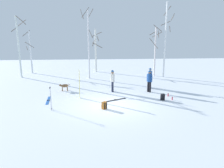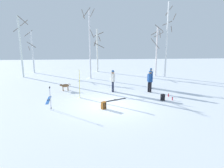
# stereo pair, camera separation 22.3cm
# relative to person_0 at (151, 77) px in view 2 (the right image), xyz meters

# --- Properties ---
(ground_plane) EXTENTS (60.00, 60.00, 0.00)m
(ground_plane) POSITION_rel_person_0_xyz_m (-3.73, -4.10, -0.98)
(ground_plane) COLOR white
(person_0) EXTENTS (0.34, 0.45, 1.72)m
(person_0) POSITION_rel_person_0_xyz_m (0.00, 0.00, 0.00)
(person_0) COLOR black
(person_0) RESTS_ON ground_plane
(person_1) EXTENTS (0.35, 0.44, 1.72)m
(person_1) POSITION_rel_person_0_xyz_m (-0.40, -1.24, 0.00)
(person_1) COLOR black
(person_1) RESTS_ON ground_plane
(person_2) EXTENTS (0.34, 0.52, 1.72)m
(person_2) POSITION_rel_person_0_xyz_m (-3.24, -0.88, 0.00)
(person_2) COLOR #1E2338
(person_2) RESTS_ON ground_plane
(dog) EXTENTS (0.89, 0.33, 0.57)m
(dog) POSITION_rel_person_0_xyz_m (-7.05, -0.26, -0.59)
(dog) COLOR brown
(dog) RESTS_ON ground_plane
(ski_pair_planted_0) EXTENTS (0.03, 0.23, 2.01)m
(ski_pair_planted_0) POSITION_rel_person_0_xyz_m (-5.69, -2.34, 0.02)
(ski_pair_planted_0) COLOR yellow
(ski_pair_planted_0) RESTS_ON ground_plane
(ski_pair_lying_0) EXTENTS (0.38, 1.89, 0.05)m
(ski_pair_lying_0) POSITION_rel_person_0_xyz_m (-7.78, -2.77, -0.97)
(ski_pair_lying_0) COLOR blue
(ski_pair_lying_0) RESTS_ON ground_plane
(ski_pair_lying_1) EXTENTS (1.65, 0.94, 0.05)m
(ski_pair_lying_1) POSITION_rel_person_0_xyz_m (-3.29, -3.15, -0.97)
(ski_pair_lying_1) COLOR black
(ski_pair_lying_1) RESTS_ON ground_plane
(ski_poles_0) EXTENTS (0.07, 0.23, 1.38)m
(ski_poles_0) POSITION_rel_person_0_xyz_m (-7.18, -4.68, -0.24)
(ski_poles_0) COLOR #B2B2BC
(ski_poles_0) RESTS_ON ground_plane
(backpack_0) EXTENTS (0.34, 0.35, 0.44)m
(backpack_0) POSITION_rel_person_0_xyz_m (-4.11, -4.81, -0.77)
(backpack_0) COLOR #99591E
(backpack_0) RESTS_ON ground_plane
(backpack_1) EXTENTS (0.27, 0.30, 0.44)m
(backpack_1) POSITION_rel_person_0_xyz_m (-0.08, -3.43, -0.77)
(backpack_1) COLOR black
(backpack_1) RESTS_ON ground_plane
(water_bottle_0) EXTENTS (0.07, 0.07, 0.23)m
(water_bottle_0) POSITION_rel_person_0_xyz_m (0.64, -2.58, -0.87)
(water_bottle_0) COLOR red
(water_bottle_0) RESTS_ON ground_plane
(water_bottle_1) EXTENTS (0.07, 0.07, 0.24)m
(water_bottle_1) POSITION_rel_person_0_xyz_m (0.59, -3.46, -0.87)
(water_bottle_1) COLOR red
(water_bottle_1) RESTS_ON ground_plane
(birch_tree_0) EXTENTS (1.51, 1.81, 6.45)m
(birch_tree_0) POSITION_rel_person_0_xyz_m (-12.50, 6.11, 2.41)
(birch_tree_0) COLOR silver
(birch_tree_0) RESTS_ON ground_plane
(birch_tree_1) EXTENTS (1.35, 1.36, 5.16)m
(birch_tree_1) POSITION_rel_person_0_xyz_m (-12.23, 8.97, 1.63)
(birch_tree_1) COLOR silver
(birch_tree_1) RESTS_ON ground_plane
(birch_tree_2) EXTENTS (1.33, 1.43, 7.22)m
(birch_tree_2) POSITION_rel_person_0_xyz_m (-5.15, 4.79, 2.67)
(birch_tree_2) COLOR silver
(birch_tree_2) RESTS_ON ground_plane
(birch_tree_3) EXTENTS (1.32, 1.72, 5.31)m
(birch_tree_3) POSITION_rel_person_0_xyz_m (-4.36, 9.41, 1.80)
(birch_tree_3) COLOR silver
(birch_tree_3) RESTS_ON ground_plane
(birch_tree_4) EXTENTS (1.50, 1.50, 5.58)m
(birch_tree_4) POSITION_rel_person_0_xyz_m (2.14, 5.68, 1.91)
(birch_tree_4) COLOR silver
(birch_tree_4) RESTS_ON ground_plane
(birch_tree_5) EXTENTS (1.15, 1.35, 7.85)m
(birch_tree_5) POSITION_rel_person_0_xyz_m (3.01, 5.00, 3.08)
(birch_tree_5) COLOR white
(birch_tree_5) RESTS_ON ground_plane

